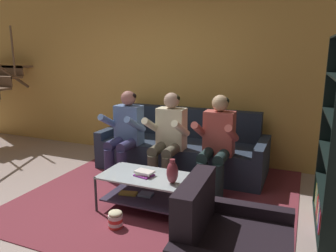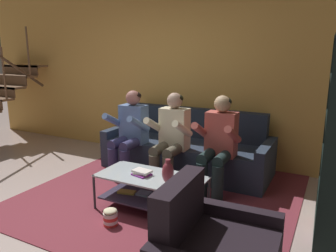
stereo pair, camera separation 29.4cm
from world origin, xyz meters
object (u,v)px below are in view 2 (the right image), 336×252
(vase, at_px, (168,172))
(book_stack, at_px, (142,173))
(person_seated_right, at_px, (218,141))
(person_seated_left, at_px, (129,130))
(couch, at_px, (187,151))
(person_seated_middle, at_px, (171,135))
(coffee_table, at_px, (150,187))
(popcorn_tub, at_px, (110,217))

(vase, xyz_separation_m, book_stack, (-0.36, 0.07, -0.09))
(vase, bearing_deg, person_seated_right, 76.86)
(person_seated_left, bearing_deg, person_seated_right, 0.04)
(couch, distance_m, person_seated_middle, 0.65)
(person_seated_left, xyz_separation_m, person_seated_right, (1.32, 0.00, 0.00))
(person_seated_left, bearing_deg, couch, 39.03)
(person_seated_middle, xyz_separation_m, coffee_table, (0.18, -0.84, -0.39))
(coffee_table, height_order, popcorn_tub, coffee_table)
(person_seated_left, bearing_deg, person_seated_middle, 0.05)
(vase, height_order, book_stack, vase)
(vase, bearing_deg, person_seated_middle, 115.38)
(person_seated_middle, distance_m, coffee_table, 0.95)
(couch, distance_m, person_seated_right, 0.93)
(person_seated_middle, height_order, book_stack, person_seated_middle)
(coffee_table, xyz_separation_m, book_stack, (-0.10, -0.02, 0.16))
(coffee_table, relative_size, book_stack, 5.37)
(person_seated_left, distance_m, person_seated_middle, 0.66)
(person_seated_middle, height_order, person_seated_right, person_seated_right)
(person_seated_middle, xyz_separation_m, vase, (0.44, -0.93, -0.13))
(coffee_table, bearing_deg, book_stack, -170.01)
(person_seated_right, height_order, book_stack, person_seated_right)
(person_seated_middle, relative_size, book_stack, 5.47)
(person_seated_left, bearing_deg, popcorn_tub, -64.08)
(couch, relative_size, person_seated_left, 2.03)
(person_seated_middle, bearing_deg, coffee_table, -78.11)
(vase, relative_size, popcorn_tub, 1.38)
(person_seated_left, height_order, vase, person_seated_left)
(coffee_table, relative_size, popcorn_tub, 6.30)
(person_seated_left, relative_size, person_seated_right, 0.99)
(person_seated_right, relative_size, popcorn_tub, 6.44)
(person_seated_middle, distance_m, book_stack, 0.89)
(book_stack, height_order, popcorn_tub, book_stack)
(vase, bearing_deg, person_seated_left, 139.80)
(couch, height_order, person_seated_middle, person_seated_middle)
(person_seated_middle, height_order, vase, person_seated_middle)
(person_seated_right, distance_m, book_stack, 1.07)
(person_seated_right, distance_m, popcorn_tub, 1.60)
(person_seated_middle, relative_size, vase, 4.65)
(person_seated_right, bearing_deg, vase, -103.14)
(person_seated_left, height_order, person_seated_right, person_seated_right)
(popcorn_tub, bearing_deg, book_stack, 78.55)
(popcorn_tub, bearing_deg, person_seated_middle, 89.31)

